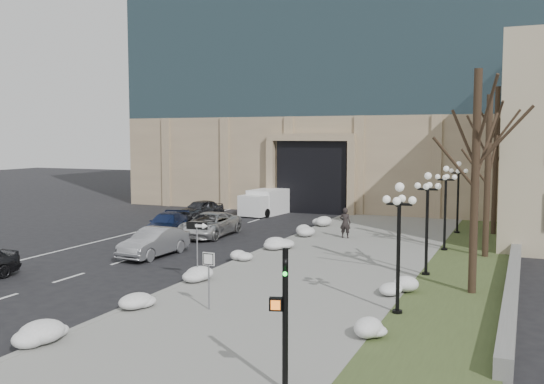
{
  "coord_description": "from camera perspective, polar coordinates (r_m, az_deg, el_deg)",
  "views": [
    {
      "loc": [
        12.4,
        -15.13,
        6.37
      ],
      "look_at": [
        0.27,
        13.52,
        3.5
      ],
      "focal_mm": 40.0,
      "sensor_mm": 36.0,
      "label": 1
    }
  ],
  "objects": [
    {
      "name": "ground",
      "position": [
        20.57,
        -15.99,
        -12.97
      ],
      "size": [
        160.0,
        160.0,
        0.0
      ],
      "primitive_type": "plane",
      "color": "black",
      "rests_on": "ground"
    },
    {
      "name": "sidewalk",
      "position": [
        31.1,
        5.87,
        -6.46
      ],
      "size": [
        9.0,
        40.0,
        0.12
      ],
      "primitive_type": "cube",
      "color": "gray",
      "rests_on": "ground"
    },
    {
      "name": "curb",
      "position": [
        32.68,
        -1.74,
        -5.85
      ],
      "size": [
        0.3,
        40.0,
        0.14
      ],
      "primitive_type": "cube",
      "color": "gray",
      "rests_on": "ground"
    },
    {
      "name": "grass_strip",
      "position": [
        29.9,
        17.95,
        -7.19
      ],
      "size": [
        4.0,
        40.0,
        0.1
      ],
      "primitive_type": "cube",
      "color": "#3D4C26",
      "rests_on": "ground"
    },
    {
      "name": "stone_wall",
      "position": [
        31.71,
        21.91,
        -6.06
      ],
      "size": [
        0.5,
        30.0,
        0.7
      ],
      "primitive_type": "cube",
      "color": "gray",
      "rests_on": "ground"
    },
    {
      "name": "office_tower",
      "position": [
        61.66,
        9.36,
        16.54
      ],
      "size": [
        40.0,
        24.7,
        36.0
      ],
      "color": "tan",
      "rests_on": "ground"
    },
    {
      "name": "car_b",
      "position": [
        32.84,
        -11.05,
        -4.67
      ],
      "size": [
        1.79,
        4.64,
        1.51
      ],
      "primitive_type": "imported",
      "rotation": [
        0.0,
        0.0,
        -0.04
      ],
      "color": "#9C9EA3",
      "rests_on": "ground"
    },
    {
      "name": "car_c",
      "position": [
        39.79,
        -9.9,
        -3.01
      ],
      "size": [
        3.05,
        5.14,
        1.39
      ],
      "primitive_type": "imported",
      "rotation": [
        0.0,
        0.0,
        0.24
      ],
      "color": "navy",
      "rests_on": "ground"
    },
    {
      "name": "car_d",
      "position": [
        38.83,
        -5.91,
        -3.07
      ],
      "size": [
        2.76,
        5.54,
        1.51
      ],
      "primitive_type": "imported",
      "rotation": [
        0.0,
        0.0,
        0.05
      ],
      "color": "silver",
      "rests_on": "ground"
    },
    {
      "name": "car_e",
      "position": [
        47.4,
        -6.78,
        -1.61
      ],
      "size": [
        2.62,
        4.51,
        1.44
      ],
      "primitive_type": "imported",
      "rotation": [
        0.0,
        0.0,
        -0.23
      ],
      "color": "#2F3035",
      "rests_on": "ground"
    },
    {
      "name": "pedestrian",
      "position": [
        37.53,
        6.91,
        -2.9
      ],
      "size": [
        0.69,
        0.46,
        1.88
      ],
      "primitive_type": "imported",
      "rotation": [
        0.0,
        0.0,
        3.13
      ],
      "color": "black",
      "rests_on": "sidewalk"
    },
    {
      "name": "box_truck",
      "position": [
        49.88,
        -0.23,
        -0.93
      ],
      "size": [
        2.9,
        6.58,
        2.02
      ],
      "rotation": [
        0.0,
        0.0,
        -0.12
      ],
      "color": "white",
      "rests_on": "ground"
    },
    {
      "name": "one_way_sign",
      "position": [
        26.25,
        -6.75,
        -3.85
      ],
      "size": [
        1.01,
        0.29,
        2.7
      ],
      "rotation": [
        0.0,
        0.0,
        0.14
      ],
      "color": "slate",
      "rests_on": "ground"
    },
    {
      "name": "keep_sign",
      "position": [
        22.07,
        -5.98,
        -7.18
      ],
      "size": [
        0.47,
        0.07,
        2.21
      ],
      "rotation": [
        0.0,
        0.0,
        -0.03
      ],
      "color": "slate",
      "rests_on": "ground"
    },
    {
      "name": "traffic_signal",
      "position": [
        15.08,
        1.12,
        -12.25
      ],
      "size": [
        0.63,
        0.83,
        3.68
      ],
      "rotation": [
        0.0,
        0.0,
        0.3
      ],
      "color": "black",
      "rests_on": "ground"
    },
    {
      "name": "snow_clump_a",
      "position": [
        19.93,
        -20.32,
        -12.8
      ],
      "size": [
        1.1,
        1.6,
        0.36
      ],
      "primitive_type": "ellipsoid",
      "color": "white",
      "rests_on": "sidewalk"
    },
    {
      "name": "snow_clump_b",
      "position": [
        22.98,
        -12.83,
        -10.17
      ],
      "size": [
        1.1,
        1.6,
        0.36
      ],
      "primitive_type": "ellipsoid",
      "color": "white",
      "rests_on": "sidewalk"
    },
    {
      "name": "snow_clump_c",
      "position": [
        26.81,
        -6.69,
        -7.85
      ],
      "size": [
        1.1,
        1.6,
        0.36
      ],
      "primitive_type": "ellipsoid",
      "color": "white",
      "rests_on": "sidewalk"
    },
    {
      "name": "snow_clump_d",
      "position": [
        30.76,
        -2.72,
        -6.12
      ],
      "size": [
        1.1,
        1.6,
        0.36
      ],
      "primitive_type": "ellipsoid",
      "color": "white",
      "rests_on": "sidewalk"
    },
    {
      "name": "snow_clump_e",
      "position": [
        33.91,
        0.34,
        -5.04
      ],
      "size": [
        1.1,
        1.6,
        0.36
      ],
      "primitive_type": "ellipsoid",
      "color": "white",
      "rests_on": "sidewalk"
    },
    {
      "name": "snow_clump_f",
      "position": [
        38.36,
        2.81,
        -3.84
      ],
      "size": [
        1.1,
        1.6,
        0.36
      ],
      "primitive_type": "ellipsoid",
      "color": "white",
      "rests_on": "sidewalk"
    },
    {
      "name": "snow_clump_g",
      "position": [
        42.95,
        4.82,
        -2.87
      ],
      "size": [
        1.1,
        1.6,
        0.36
      ],
      "primitive_type": "ellipsoid",
      "color": "white",
      "rests_on": "sidewalk"
    },
    {
      "name": "snow_clump_h",
      "position": [
        19.78,
        8.31,
        -12.65
      ],
      "size": [
        1.1,
        1.6,
        0.36
      ],
      "primitive_type": "ellipsoid",
      "color": "white",
      "rests_on": "sidewalk"
    },
    {
      "name": "snow_clump_i",
      "position": [
        25.15,
        11.67,
        -8.8
      ],
      "size": [
        1.1,
        1.6,
        0.36
      ],
      "primitive_type": "ellipsoid",
      "color": "white",
      "rests_on": "sidewalk"
    },
    {
      "name": "lamppost_a",
      "position": [
        21.77,
        11.85,
        -3.55
      ],
      "size": [
        1.18,
        1.18,
        4.76
      ],
      "color": "black",
      "rests_on": "ground"
    },
    {
      "name": "lamppost_b",
      "position": [
        28.13,
        14.41,
        -1.63
      ],
      "size": [
        1.18,
        1.18,
        4.76
      ],
      "color": "black",
      "rests_on": "ground"
    },
    {
      "name": "lamppost_c",
      "position": [
        34.53,
        16.02,
        -0.41
      ],
      "size": [
        1.18,
        1.18,
        4.76
      ],
      "color": "black",
      "rests_on": "ground"
    },
    {
      "name": "lamppost_d",
      "position": [
        40.97,
        17.12,
        0.42
      ],
      "size": [
        1.18,
        1.18,
        4.76
      ],
      "color": "black",
      "rests_on": "ground"
    },
    {
      "name": "tree_near",
      "position": [
        25.21,
        18.66,
        3.76
      ],
      "size": [
        3.2,
        3.2,
        9.0
      ],
      "color": "black",
      "rests_on": "ground"
    },
    {
      "name": "tree_mid",
      "position": [
        33.2,
        19.69,
        3.47
      ],
      "size": [
        3.2,
        3.2,
        8.5
      ],
      "color": "black",
      "rests_on": "ground"
    },
    {
      "name": "tree_far",
      "position": [
        41.17,
        20.37,
        4.64
      ],
      "size": [
        3.2,
        3.2,
        9.5
      ],
      "color": "black",
      "rests_on": "ground"
    }
  ]
}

